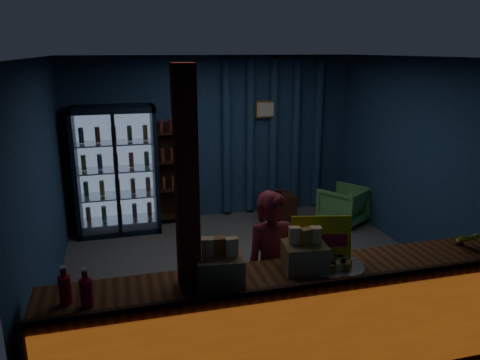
% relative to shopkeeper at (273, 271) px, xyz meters
% --- Properties ---
extents(ground, '(4.60, 4.60, 0.00)m').
position_rel_shopkeeper_xyz_m(ground, '(0.22, 1.44, -0.74)').
color(ground, '#515154').
rests_on(ground, ground).
extents(room_walls, '(4.60, 4.60, 4.60)m').
position_rel_shopkeeper_xyz_m(room_walls, '(0.22, 1.44, 0.83)').
color(room_walls, navy).
rests_on(room_walls, ground).
extents(counter, '(4.40, 0.57, 0.99)m').
position_rel_shopkeeper_xyz_m(counter, '(0.22, -0.47, -0.27)').
color(counter, brown).
rests_on(counter, ground).
extents(support_post, '(0.16, 0.16, 2.60)m').
position_rel_shopkeeper_xyz_m(support_post, '(-0.83, -0.46, 0.56)').
color(support_post, maroon).
rests_on(support_post, ground).
extents(beverage_cooler, '(1.20, 0.62, 1.90)m').
position_rel_shopkeeper_xyz_m(beverage_cooler, '(-1.33, 3.36, 0.19)').
color(beverage_cooler, black).
rests_on(beverage_cooler, ground).
extents(bottle_shelf, '(0.50, 0.28, 1.60)m').
position_rel_shopkeeper_xyz_m(bottle_shelf, '(-0.48, 3.50, 0.05)').
color(bottle_shelf, '#361A11').
rests_on(bottle_shelf, ground).
extents(curtain_folds, '(1.74, 0.14, 2.50)m').
position_rel_shopkeeper_xyz_m(curtain_folds, '(1.22, 3.58, 0.56)').
color(curtain_folds, navy).
rests_on(curtain_folds, room_walls).
extents(framed_picture, '(0.36, 0.04, 0.28)m').
position_rel_shopkeeper_xyz_m(framed_picture, '(1.07, 3.54, 1.01)').
color(framed_picture, gold).
rests_on(framed_picture, room_walls).
extents(shopkeeper, '(0.57, 0.40, 1.49)m').
position_rel_shopkeeper_xyz_m(shopkeeper, '(0.00, 0.00, 0.00)').
color(shopkeeper, maroon).
rests_on(shopkeeper, ground).
extents(green_chair, '(0.89, 0.89, 0.59)m').
position_rel_shopkeeper_xyz_m(green_chair, '(2.12, 2.72, -0.45)').
color(green_chair, '#59B158').
rests_on(green_chair, ground).
extents(side_table, '(0.56, 0.42, 0.57)m').
position_rel_shopkeeper_xyz_m(side_table, '(1.11, 2.97, -0.50)').
color(side_table, '#361A11').
rests_on(side_table, ground).
extents(yellow_sign, '(0.51, 0.21, 0.40)m').
position_rel_shopkeeper_xyz_m(yellow_sign, '(0.30, -0.34, 0.41)').
color(yellow_sign, '#DAC10B').
rests_on(yellow_sign, counter).
extents(soda_bottles, '(0.23, 0.17, 0.28)m').
position_rel_shopkeeper_xyz_m(soda_bottles, '(-1.64, -0.53, 0.32)').
color(soda_bottles, red).
rests_on(soda_bottles, counter).
extents(snack_box_left, '(0.38, 0.33, 0.37)m').
position_rel_shopkeeper_xyz_m(snack_box_left, '(-0.60, -0.49, 0.34)').
color(snack_box_left, '#A67E50').
rests_on(snack_box_left, counter).
extents(snack_box_centre, '(0.37, 0.32, 0.36)m').
position_rel_shopkeeper_xyz_m(snack_box_centre, '(0.12, -0.43, 0.33)').
color(snack_box_centre, '#A67E50').
rests_on(snack_box_centre, counter).
extents(pastry_tray, '(0.50, 0.50, 0.08)m').
position_rel_shopkeeper_xyz_m(pastry_tray, '(0.36, -0.47, 0.23)').
color(pastry_tray, silver).
rests_on(pastry_tray, counter).
extents(banana_bunches, '(0.49, 0.29, 0.16)m').
position_rel_shopkeeper_xyz_m(banana_bunches, '(1.81, -0.44, 0.29)').
color(banana_bunches, yellow).
rests_on(banana_bunches, counter).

